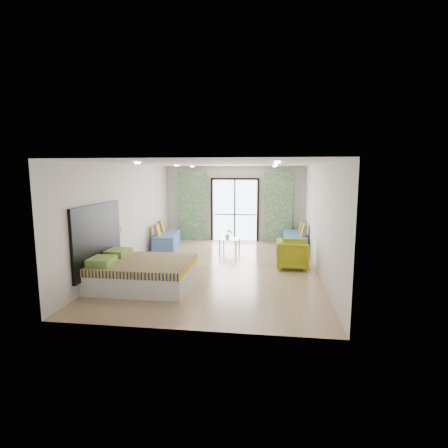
# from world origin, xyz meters

# --- Properties ---
(floor) EXTENTS (5.00, 7.50, 0.01)m
(floor) POSITION_xyz_m (0.00, 0.00, 0.00)
(floor) COLOR #957859
(floor) RESTS_ON ground
(ceiling) EXTENTS (5.00, 7.50, 0.01)m
(ceiling) POSITION_xyz_m (0.00, 0.00, 2.70)
(ceiling) COLOR silver
(ceiling) RESTS_ON ground
(wall_back) EXTENTS (5.00, 0.01, 2.70)m
(wall_back) POSITION_xyz_m (0.00, 3.75, 1.35)
(wall_back) COLOR silver
(wall_back) RESTS_ON ground
(wall_front) EXTENTS (5.00, 0.01, 2.70)m
(wall_front) POSITION_xyz_m (0.00, -3.75, 1.35)
(wall_front) COLOR silver
(wall_front) RESTS_ON ground
(wall_left) EXTENTS (0.01, 7.50, 2.70)m
(wall_left) POSITION_xyz_m (-2.50, 0.00, 1.35)
(wall_left) COLOR silver
(wall_left) RESTS_ON ground
(wall_right) EXTENTS (0.01, 7.50, 2.70)m
(wall_right) POSITION_xyz_m (2.50, 0.00, 1.35)
(wall_right) COLOR silver
(wall_right) RESTS_ON ground
(balcony_door) EXTENTS (1.76, 0.08, 2.28)m
(balcony_door) POSITION_xyz_m (0.00, 3.72, 1.26)
(balcony_door) COLOR black
(balcony_door) RESTS_ON floor
(balcony_rail) EXTENTS (1.52, 0.03, 0.04)m
(balcony_rail) POSITION_xyz_m (0.00, 3.73, 0.95)
(balcony_rail) COLOR #595451
(balcony_rail) RESTS_ON balcony_door
(curtain_left) EXTENTS (1.00, 0.10, 2.50)m
(curtain_left) POSITION_xyz_m (-1.55, 3.57, 1.25)
(curtain_left) COLOR silver
(curtain_left) RESTS_ON floor
(curtain_right) EXTENTS (1.00, 0.10, 2.50)m
(curtain_right) POSITION_xyz_m (1.55, 3.57, 1.25)
(curtain_right) COLOR silver
(curtain_right) RESTS_ON floor
(downlight_a) EXTENTS (0.12, 0.12, 0.02)m
(downlight_a) POSITION_xyz_m (-1.40, -2.00, 2.67)
(downlight_a) COLOR #FFE0B2
(downlight_a) RESTS_ON ceiling
(downlight_b) EXTENTS (0.12, 0.12, 0.02)m
(downlight_b) POSITION_xyz_m (1.40, -2.00, 2.67)
(downlight_b) COLOR #FFE0B2
(downlight_b) RESTS_ON ceiling
(downlight_c) EXTENTS (0.12, 0.12, 0.02)m
(downlight_c) POSITION_xyz_m (-1.40, 1.00, 2.67)
(downlight_c) COLOR #FFE0B2
(downlight_c) RESTS_ON ceiling
(downlight_d) EXTENTS (0.12, 0.12, 0.02)m
(downlight_d) POSITION_xyz_m (1.40, 1.00, 2.67)
(downlight_d) COLOR #FFE0B2
(downlight_d) RESTS_ON ceiling
(downlight_e) EXTENTS (0.12, 0.12, 0.02)m
(downlight_e) POSITION_xyz_m (-1.40, 3.00, 2.67)
(downlight_e) COLOR #FFE0B2
(downlight_e) RESTS_ON ceiling
(downlight_f) EXTENTS (0.12, 0.12, 0.02)m
(downlight_f) POSITION_xyz_m (1.40, 3.00, 2.67)
(downlight_f) COLOR #FFE0B2
(downlight_f) RESTS_ON ceiling
(headboard) EXTENTS (0.06, 2.10, 1.50)m
(headboard) POSITION_xyz_m (-2.46, -1.76, 1.05)
(headboard) COLOR black
(headboard) RESTS_ON floor
(switch_plate) EXTENTS (0.02, 0.10, 0.10)m
(switch_plate) POSITION_xyz_m (-2.47, -0.51, 1.05)
(switch_plate) COLOR silver
(switch_plate) RESTS_ON wall_left
(bed) EXTENTS (2.08, 1.70, 0.72)m
(bed) POSITION_xyz_m (-1.48, -1.76, 0.30)
(bed) COLOR silver
(bed) RESTS_ON floor
(daybed_left) EXTENTS (0.90, 1.81, 0.86)m
(daybed_left) POSITION_xyz_m (-2.12, 2.15, 0.27)
(daybed_left) COLOR #4366A1
(daybed_left) RESTS_ON floor
(daybed_right) EXTENTS (0.70, 1.79, 0.88)m
(daybed_right) POSITION_xyz_m (2.12, 2.58, 0.27)
(daybed_right) COLOR #4366A1
(daybed_right) RESTS_ON floor
(coffee_table) EXTENTS (0.66, 0.66, 0.69)m
(coffee_table) POSITION_xyz_m (0.02, 1.96, 0.35)
(coffee_table) COLOR silver
(coffee_table) RESTS_ON floor
(vase) EXTENTS (0.21, 0.21, 0.16)m
(vase) POSITION_xyz_m (-0.06, 2.00, 0.48)
(vase) COLOR white
(vase) RESTS_ON coffee_table
(armchair) EXTENTS (0.75, 0.80, 0.82)m
(armchair) POSITION_xyz_m (1.88, 0.15, 0.41)
(armchair) COLOR #989E14
(armchair) RESTS_ON floor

